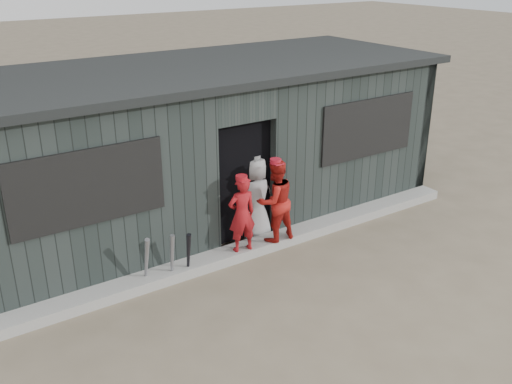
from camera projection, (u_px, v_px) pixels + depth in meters
ground at (333, 307)px, 7.42m from camera, size 80.00×80.00×0.00m
curb at (255, 247)px, 8.79m from camera, size 8.00×0.36×0.15m
bat_left at (146, 262)px, 7.67m from camera, size 0.11×0.36×0.83m
bat_mid at (172, 258)px, 7.88m from camera, size 0.09×0.16×0.73m
bat_right at (188, 255)px, 7.98m from camera, size 0.10×0.22×0.71m
player_red_left at (242, 214)px, 8.33m from camera, size 0.46×0.33×1.17m
player_red_right at (275, 201)px, 8.63m from camera, size 0.63×0.50×1.29m
player_grey_back at (255, 198)px, 8.99m from camera, size 0.74×0.55×1.39m
dugout at (200, 144)px, 9.62m from camera, size 8.30×3.30×2.62m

